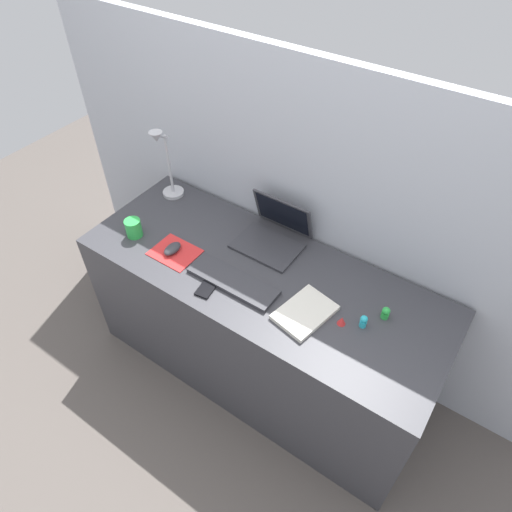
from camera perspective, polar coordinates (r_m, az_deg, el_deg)
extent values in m
plane|color=#59514C|center=(2.62, 0.52, -13.24)|extent=(6.00, 6.00, 0.00)
cube|color=#B2B7C1|center=(2.23, 5.87, 4.30)|extent=(2.88, 0.05, 1.57)
cube|color=#38383D|center=(2.32, 0.58, -8.38)|extent=(1.68, 0.64, 0.74)
cube|color=#333338|center=(2.15, 1.36, 1.21)|extent=(0.30, 0.21, 0.01)
cube|color=#333338|center=(2.16, 3.35, 5.18)|extent=(0.30, 0.06, 0.20)
cube|color=black|center=(2.16, 3.27, 5.14)|extent=(0.27, 0.05, 0.17)
cube|color=#333338|center=(1.99, -2.84, -3.10)|extent=(0.41, 0.13, 0.02)
cube|color=red|center=(2.16, -9.94, 0.44)|extent=(0.21, 0.17, 0.00)
ellipsoid|color=#333338|center=(2.15, -10.25, 0.89)|extent=(0.06, 0.10, 0.03)
cube|color=black|center=(1.99, -5.91, -3.74)|extent=(0.08, 0.14, 0.01)
cylinder|color=#B7B7BC|center=(2.49, -10.11, 7.70)|extent=(0.11, 0.11, 0.02)
cylinder|color=#B7B7BC|center=(2.40, -10.64, 11.00)|extent=(0.01, 0.01, 0.33)
cylinder|color=#B7B7BC|center=(2.29, -11.68, 14.26)|extent=(0.01, 0.09, 0.07)
cone|color=#B7B7BC|center=(2.27, -12.19, 14.13)|extent=(0.06, 0.06, 0.05)
cube|color=silver|center=(1.89, 6.03, -6.91)|extent=(0.21, 0.27, 0.02)
cylinder|color=green|center=(2.26, -14.83, 3.35)|extent=(0.08, 0.08, 0.09)
cone|color=red|center=(1.87, 10.50, -7.81)|extent=(0.03, 0.03, 0.04)
cylinder|color=#28B7CC|center=(1.89, 13.02, -8.08)|extent=(0.03, 0.03, 0.03)
sphere|color=#28B7CC|center=(1.86, 13.15, -7.56)|extent=(0.03, 0.03, 0.03)
cylinder|color=green|center=(1.94, 15.56, -7.02)|extent=(0.03, 0.03, 0.03)
sphere|color=green|center=(1.92, 15.72, -6.52)|extent=(0.03, 0.03, 0.03)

